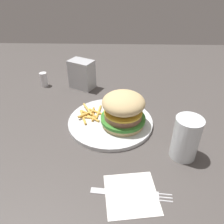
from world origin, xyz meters
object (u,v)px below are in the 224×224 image
(plate, at_px, (112,122))
(napkin, at_px, (133,194))
(sandwich, at_px, (125,109))
(drink_glass, at_px, (187,140))
(salt_shaker, at_px, (45,79))
(fries_pile, at_px, (92,114))
(napkin_dispenser, at_px, (83,74))
(fork, at_px, (134,193))

(plate, relative_size, napkin, 2.33)
(sandwich, distance_m, drink_glass, 0.19)
(napkin, distance_m, salt_shaker, 0.59)
(fries_pile, relative_size, napkin, 0.94)
(napkin_dispenser, bearing_deg, napkin, -43.24)
(salt_shaker, bearing_deg, plate, -131.97)
(sandwich, bearing_deg, fries_pile, 68.09)
(fries_pile, height_order, fork, fries_pile)
(fries_pile, distance_m, fork, 0.30)
(fries_pile, distance_m, napkin_dispenser, 0.22)
(napkin, distance_m, drink_glass, 0.19)
(napkin_dispenser, bearing_deg, salt_shaker, -155.66)
(sandwich, relative_size, fork, 0.76)
(sandwich, bearing_deg, drink_glass, -126.85)
(sandwich, xyz_separation_m, drink_glass, (-0.11, -0.15, -0.01))
(napkin, relative_size, salt_shaker, 2.00)
(fork, relative_size, drink_glass, 1.54)
(fork, bearing_deg, napkin_dispenser, 19.49)
(fries_pile, xyz_separation_m, napkin, (-0.27, -0.12, -0.02))
(drink_glass, height_order, napkin_dispenser, drink_glass)
(fork, distance_m, napkin_dispenser, 0.52)
(fork, relative_size, napkin_dispenser, 1.58)
(napkin_dispenser, bearing_deg, drink_glass, -22.69)
(fries_pile, xyz_separation_m, salt_shaker, (0.22, 0.21, 0.01))
(fork, bearing_deg, sandwich, 4.16)
(drink_glass, bearing_deg, salt_shaker, 50.88)
(sandwich, relative_size, salt_shaker, 2.39)
(fork, bearing_deg, fries_pile, 23.34)
(fork, height_order, drink_glass, drink_glass)
(drink_glass, bearing_deg, napkin_dispenser, 39.88)
(napkin, height_order, napkin_dispenser, napkin_dispenser)
(fries_pile, height_order, drink_glass, drink_glass)
(plate, xyz_separation_m, fries_pile, (0.02, 0.06, 0.01))
(drink_glass, xyz_separation_m, napkin_dispenser, (0.37, 0.31, 0.01))
(fries_pile, bearing_deg, drink_glass, -121.37)
(sandwich, height_order, drink_glass, same)
(fries_pile, bearing_deg, napkin, -156.93)
(drink_glass, height_order, salt_shaker, drink_glass)
(plate, relative_size, napkin_dispenser, 2.34)
(plate, height_order, fork, plate)
(plate, bearing_deg, napkin, -168.07)
(napkin, xyz_separation_m, napkin_dispenser, (0.49, 0.17, 0.05))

